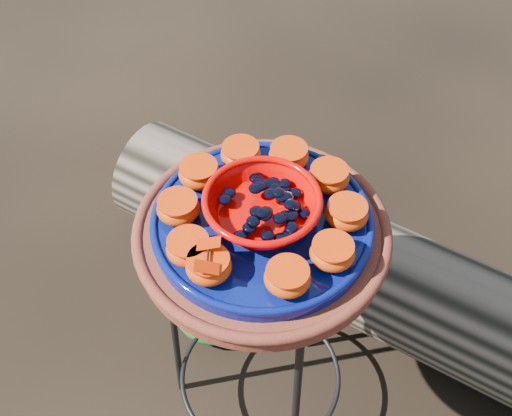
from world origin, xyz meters
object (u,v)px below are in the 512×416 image
Objects in this scene: plant_stand at (261,335)px; terracotta_saucer at (262,235)px; red_bowl at (262,209)px; cobalt_plate at (262,224)px; driftwood_log at (382,279)px.

terracotta_saucer reaches higher than plant_stand.
terracotta_saucer is 0.07m from red_bowl.
red_bowl is at bearing 0.00° from cobalt_plate.
plant_stand is 3.47× the size of red_bowl.
plant_stand is at bearing 0.00° from red_bowl.
cobalt_plate reaches higher than plant_stand.
driftwood_log is (0.08, 0.44, -0.59)m from cobalt_plate.
cobalt_plate is at bearing 0.00° from red_bowl.
terracotta_saucer is at bearing 0.00° from cobalt_plate.
cobalt_plate is 0.24× the size of driftwood_log.
terracotta_saucer reaches higher than driftwood_log.
cobalt_plate is (0.00, 0.00, 0.03)m from terracotta_saucer.
red_bowl reaches higher than plant_stand.
terracotta_saucer is at bearing 0.00° from plant_stand.
plant_stand is 0.49m from driftwood_log.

